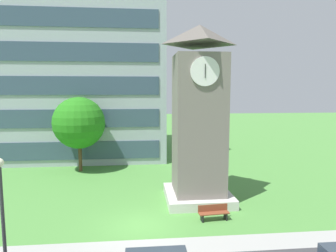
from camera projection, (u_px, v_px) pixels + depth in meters
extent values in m
plane|color=#4C893D|center=(141.00, 226.00, 16.77)|extent=(160.00, 160.00, 0.00)
cube|color=#9E9E99|center=(142.00, 248.00, 14.42)|extent=(120.00, 1.60, 0.01)
cube|color=#9EA8B2|center=(80.00, 59.00, 35.19)|extent=(19.10, 13.42, 22.40)
cube|color=#384C60|center=(71.00, 151.00, 29.64)|extent=(17.57, 0.10, 1.80)
cube|color=#384C60|center=(69.00, 119.00, 29.27)|extent=(17.57, 0.10, 1.80)
cube|color=#384C60|center=(68.00, 86.00, 28.89)|extent=(17.57, 0.10, 1.80)
cube|color=#384C60|center=(67.00, 52.00, 28.51)|extent=(17.57, 0.10, 1.80)
cube|color=#384C60|center=(66.00, 17.00, 28.13)|extent=(17.57, 0.10, 1.80)
cube|color=slate|center=(199.00, 129.00, 20.18)|extent=(3.26, 3.26, 9.88)
cube|color=beige|center=(198.00, 196.00, 20.72)|extent=(4.39, 4.39, 0.60)
pyramid|color=#5D5751|center=(200.00, 35.00, 19.44)|extent=(3.58, 3.58, 1.27)
cylinder|color=white|center=(205.00, 71.00, 18.07)|extent=(1.79, 0.12, 1.79)
cylinder|color=white|center=(224.00, 73.00, 19.90)|extent=(0.12, 1.79, 1.79)
cube|color=black|center=(205.00, 68.00, 17.98)|extent=(0.03, 0.08, 0.54)
cube|color=black|center=(205.00, 71.00, 17.99)|extent=(0.03, 0.06, 0.81)
cube|color=brown|center=(214.00, 213.00, 17.43)|extent=(1.84, 0.64, 0.06)
cube|color=brown|center=(213.00, 208.00, 17.61)|extent=(1.80, 0.21, 0.40)
cube|color=black|center=(202.00, 218.00, 17.32)|extent=(0.12, 0.44, 0.45)
cube|color=black|center=(226.00, 216.00, 17.59)|extent=(0.12, 0.44, 0.45)
cylinder|color=#333338|center=(3.00, 223.00, 11.90)|extent=(0.14, 0.14, 4.57)
cylinder|color=#513823|center=(80.00, 156.00, 28.01)|extent=(0.33, 0.33, 2.90)
sphere|color=#257919|center=(79.00, 123.00, 27.64)|extent=(4.78, 4.78, 4.78)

